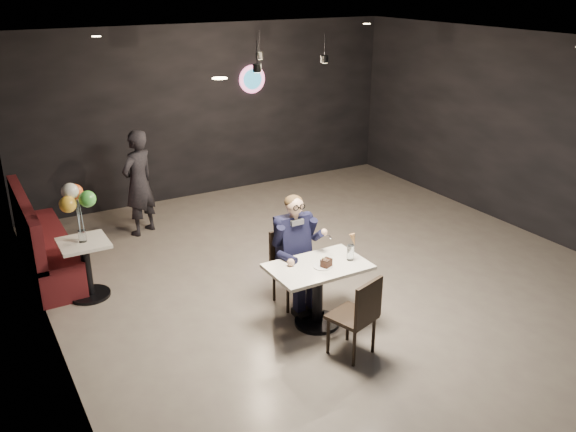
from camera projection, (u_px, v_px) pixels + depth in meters
floor at (357, 293)px, 7.70m from camera, size 9.00×9.00×0.00m
wall_sign at (252, 79)px, 10.94m from camera, size 0.50×0.06×0.50m
pendant_lights at (280, 44)px, 8.25m from camera, size 1.40×1.20×0.36m
main_table at (318, 295)px, 6.90m from camera, size 1.10×0.70×0.75m
chair_far at (293, 269)px, 7.31m from camera, size 0.42×0.46×0.92m
chair_near at (352, 315)px, 6.33m from camera, size 0.54×0.57×0.92m
seated_man at (293, 250)px, 7.21m from camera, size 0.60×0.80×1.44m
dessert_plate at (322, 266)px, 6.71m from camera, size 0.21×0.21×0.01m
cake_slice at (326, 263)px, 6.69m from camera, size 0.13×0.12×0.08m
mint_leaf at (330, 259)px, 6.69m from camera, size 0.06×0.04×0.01m
sundae_glass at (350, 253)px, 6.85m from camera, size 0.08×0.08×0.18m
wafer_cone at (353, 240)px, 6.80m from camera, size 0.08×0.08×0.13m
booth_bench at (45, 233)px, 8.10m from camera, size 0.55×2.18×1.09m
side_table at (87, 270)px, 7.50m from camera, size 0.57×0.57×0.72m
balloon_vase at (82, 236)px, 7.33m from camera, size 0.09×0.09×0.14m
balloon_bunch at (78, 207)px, 7.19m from camera, size 0.36×0.36×0.60m
passerby at (139, 183)px, 9.22m from camera, size 0.71×0.64×1.63m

